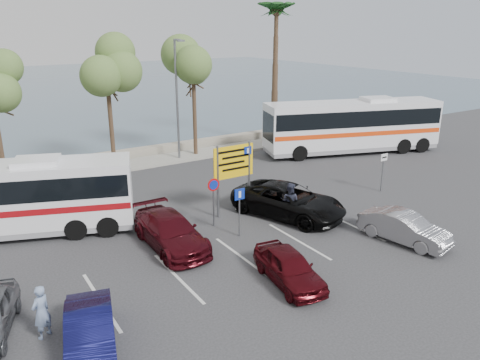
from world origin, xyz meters
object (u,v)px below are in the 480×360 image
coach_bus_left (1,202)px  pedestrian_near (41,312)px  direction_sign (234,167)px  car_blue (90,334)px  pedestrian_far (289,202)px  car_red (289,267)px  car_maroon (170,231)px  suv_black (289,201)px  car_silver_b (404,228)px  street_lamp_right (177,94)px  coach_bus_right (352,128)px

coach_bus_left → pedestrian_near: bearing=-90.2°
direction_sign → car_blue: (-9.01, -6.70, -1.80)m
car_blue → pedestrian_far: 11.68m
car_blue → car_red: 7.19m
car_maroon → car_red: bearing=-63.8°
coach_bus_left → suv_black: bearing=-22.5°
coach_bus_left → car_silver_b: (14.48, -10.00, -0.97)m
car_silver_b → pedestrian_far: (-2.74, 4.50, 0.31)m
car_red → pedestrian_far: pedestrian_far is taller
pedestrian_far → direction_sign: bearing=4.9°
street_lamp_right → car_maroon: street_lamp_right is taller
car_blue → pedestrian_near: (-1.00, 1.50, 0.23)m
car_maroon → suv_black: 6.32m
street_lamp_right → coach_bus_right: bearing=-22.9°
coach_bus_right → suv_black: size_ratio=2.29×
street_lamp_right → pedestrian_far: bearing=-91.1°
coach_bus_right → pedestrian_near: bearing=-155.8°
coach_bus_left → pedestrian_far: 12.98m
car_blue → car_maroon: (4.79, 5.00, 0.07)m
car_maroon → car_red: car_maroon is taller
direction_sign → suv_black: size_ratio=0.63×
pedestrian_near → coach_bus_left: bearing=-122.9°
coach_bus_left → pedestrian_near: (-0.03, -8.50, -0.76)m
street_lamp_right → direction_sign: 10.73m
car_silver_b → pedestrian_near: (-14.51, 1.50, 0.21)m
direction_sign → coach_bus_left: 10.54m
suv_black → pedestrian_far: bearing=-144.8°
street_lamp_right → coach_bus_left: bearing=-149.6°
pedestrian_near → car_maroon: bearing=178.4°
coach_bus_right → car_maroon: (-17.79, -7.12, -1.16)m
street_lamp_right → car_red: 17.89m
street_lamp_right → direction_sign: street_lamp_right is taller
car_silver_b → pedestrian_far: 5.28m
coach_bus_right → car_silver_b: 15.18m
car_red → suv_black: bearing=60.6°
car_maroon → suv_black: suv_black is taller
pedestrian_near → pedestrian_far: size_ratio=0.90×
car_maroon → car_red: (2.40, -5.00, -0.08)m
car_blue → suv_black: (11.12, 5.00, 0.16)m
car_blue → car_red: (7.19, 0.00, -0.01)m
car_silver_b → suv_black: bearing=105.0°
direction_sign → car_silver_b: bearing=-56.0°
suv_black → pedestrian_near: size_ratio=3.31×
direction_sign → coach_bus_left: bearing=161.7°
street_lamp_right → car_red: bearing=-102.6°
car_blue → car_red: size_ratio=1.06×
car_red → car_silver_b: (6.32, 0.00, 0.03)m
street_lamp_right → pedestrian_near: 19.97m
coach_bus_right → car_silver_b: bearing=-126.8°
car_red → pedestrian_near: (-8.19, 1.50, 0.24)m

